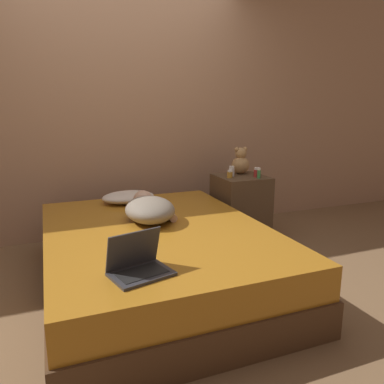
{
  "coord_description": "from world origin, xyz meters",
  "views": [
    {
      "loc": [
        -0.71,
        -2.52,
        1.32
      ],
      "look_at": [
        0.38,
        0.26,
        0.63
      ],
      "focal_mm": 35.0,
      "sensor_mm": 36.0,
      "label": 1
    }
  ],
  "objects_px": {
    "laptop": "(138,264)",
    "pillow": "(128,197)",
    "bottle_amber": "(230,174)",
    "bottle_white": "(232,171)",
    "teddy_bear": "(241,162)",
    "person_lying": "(149,208)",
    "bottle_green": "(259,173)",
    "bottle_red": "(257,172)"
  },
  "relations": [
    {
      "from": "bottle_amber",
      "to": "bottle_white",
      "type": "bearing_deg",
      "value": 50.99
    },
    {
      "from": "teddy_bear",
      "to": "bottle_green",
      "type": "height_order",
      "value": "teddy_bear"
    },
    {
      "from": "bottle_amber",
      "to": "teddy_bear",
      "type": "bearing_deg",
      "value": 38.3
    },
    {
      "from": "bottle_red",
      "to": "bottle_amber",
      "type": "bearing_deg",
      "value": 166.39
    },
    {
      "from": "person_lying",
      "to": "bottle_green",
      "type": "relative_size",
      "value": 6.85
    },
    {
      "from": "bottle_white",
      "to": "pillow",
      "type": "bearing_deg",
      "value": 176.32
    },
    {
      "from": "teddy_bear",
      "to": "bottle_amber",
      "type": "height_order",
      "value": "teddy_bear"
    },
    {
      "from": "laptop",
      "to": "pillow",
      "type": "bearing_deg",
      "value": 65.25
    },
    {
      "from": "bottle_amber",
      "to": "bottle_white",
      "type": "relative_size",
      "value": 0.74
    },
    {
      "from": "pillow",
      "to": "person_lying",
      "type": "distance_m",
      "value": 0.59
    },
    {
      "from": "pillow",
      "to": "bottle_white",
      "type": "distance_m",
      "value": 1.05
    },
    {
      "from": "bottle_green",
      "to": "teddy_bear",
      "type": "bearing_deg",
      "value": 98.84
    },
    {
      "from": "bottle_red",
      "to": "laptop",
      "type": "bearing_deg",
      "value": -138.88
    },
    {
      "from": "teddy_bear",
      "to": "bottle_green",
      "type": "relative_size",
      "value": 2.7
    },
    {
      "from": "laptop",
      "to": "bottle_red",
      "type": "distance_m",
      "value": 2.0
    },
    {
      "from": "person_lying",
      "to": "bottle_amber",
      "type": "height_order",
      "value": "bottle_amber"
    },
    {
      "from": "teddy_bear",
      "to": "bottle_red",
      "type": "bearing_deg",
      "value": -75.58
    },
    {
      "from": "bottle_amber",
      "to": "bottle_white",
      "type": "height_order",
      "value": "bottle_white"
    },
    {
      "from": "bottle_red",
      "to": "bottle_green",
      "type": "relative_size",
      "value": 0.92
    },
    {
      "from": "bottle_red",
      "to": "teddy_bear",
      "type": "bearing_deg",
      "value": 104.42
    },
    {
      "from": "pillow",
      "to": "bottle_white",
      "type": "bearing_deg",
      "value": -3.68
    },
    {
      "from": "bottle_white",
      "to": "laptop",
      "type": "bearing_deg",
      "value": -131.96
    },
    {
      "from": "pillow",
      "to": "person_lying",
      "type": "relative_size",
      "value": 0.68
    },
    {
      "from": "bottle_amber",
      "to": "pillow",
      "type": "bearing_deg",
      "value": 172.31
    },
    {
      "from": "teddy_bear",
      "to": "bottle_red",
      "type": "distance_m",
      "value": 0.24
    },
    {
      "from": "laptop",
      "to": "teddy_bear",
      "type": "distance_m",
      "value": 2.13
    },
    {
      "from": "bottle_green",
      "to": "bottle_white",
      "type": "relative_size",
      "value": 1.01
    },
    {
      "from": "person_lying",
      "to": "bottle_red",
      "type": "xyz_separation_m",
      "value": [
        1.2,
        0.39,
        0.14
      ]
    },
    {
      "from": "bottle_red",
      "to": "bottle_white",
      "type": "distance_m",
      "value": 0.24
    },
    {
      "from": "pillow",
      "to": "laptop",
      "type": "height_order",
      "value": "laptop"
    },
    {
      "from": "laptop",
      "to": "bottle_red",
      "type": "xyz_separation_m",
      "value": [
        1.5,
        1.31,
        0.18
      ]
    },
    {
      "from": "teddy_bear",
      "to": "bottle_white",
      "type": "distance_m",
      "value": 0.19
    },
    {
      "from": "bottle_amber",
      "to": "bottle_white",
      "type": "xyz_separation_m",
      "value": [
        0.05,
        0.07,
        0.01
      ]
    },
    {
      "from": "pillow",
      "to": "bottle_white",
      "type": "xyz_separation_m",
      "value": [
        1.03,
        -0.07,
        0.19
      ]
    },
    {
      "from": "pillow",
      "to": "person_lying",
      "type": "xyz_separation_m",
      "value": [
        0.04,
        -0.59,
        0.04
      ]
    },
    {
      "from": "laptop",
      "to": "bottle_green",
      "type": "distance_m",
      "value": 1.95
    },
    {
      "from": "teddy_bear",
      "to": "bottle_white",
      "type": "xyz_separation_m",
      "value": [
        -0.15,
        -0.1,
        -0.07
      ]
    },
    {
      "from": "bottle_green",
      "to": "bottle_amber",
      "type": "relative_size",
      "value": 1.37
    },
    {
      "from": "bottle_red",
      "to": "bottle_white",
      "type": "bearing_deg",
      "value": 148.25
    },
    {
      "from": "pillow",
      "to": "bottle_green",
      "type": "xyz_separation_m",
      "value": [
        1.22,
        -0.26,
        0.19
      ]
    },
    {
      "from": "bottle_green",
      "to": "person_lying",
      "type": "bearing_deg",
      "value": -164.55
    },
    {
      "from": "bottle_white",
      "to": "person_lying",
      "type": "bearing_deg",
      "value": -152.26
    }
  ]
}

